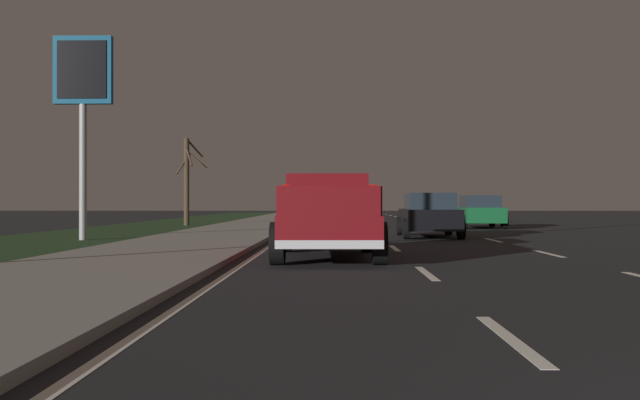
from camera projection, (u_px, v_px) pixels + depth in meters
ground at (416, 232)px, 29.48m from camera, size 144.00×144.00×0.00m
sidewalk_shoulder at (236, 230)px, 29.64m from camera, size 108.00×4.00×0.12m
grass_verge at (116, 231)px, 29.74m from camera, size 108.00×6.00×0.01m
lane_markings at (342, 229)px, 32.96m from camera, size 108.62×7.04×0.01m
pickup_truck at (327, 216)px, 16.08m from camera, size 5.47×2.37×1.87m
sedan_green at (479, 211)px, 33.87m from camera, size 4.45×2.11×1.54m
sedan_black at (429, 215)px, 25.09m from camera, size 4.43×2.07×1.54m
gas_price_sign at (83, 87)px, 23.11m from camera, size 0.27×1.90×6.60m
bare_tree_far at (187, 179)px, 37.50m from camera, size 1.95×1.58×4.64m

